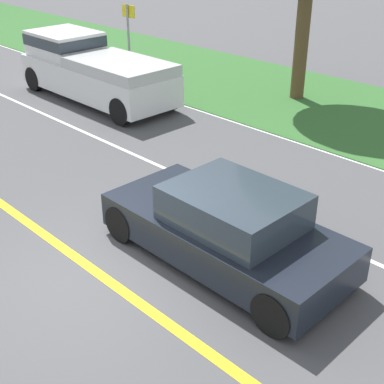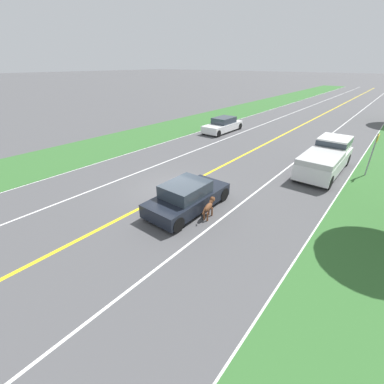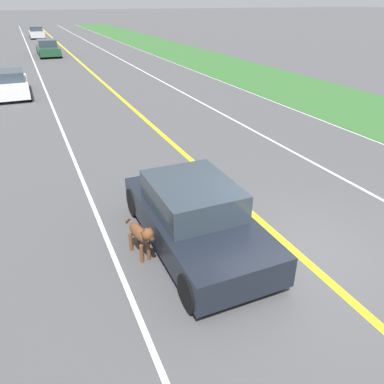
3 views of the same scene
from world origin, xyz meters
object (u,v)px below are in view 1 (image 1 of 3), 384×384
(pickup_truck, at_px, (91,68))
(street_sign, at_px, (129,33))
(ego_car, at_px, (227,228))
(dog, at_px, (269,206))

(pickup_truck, distance_m, street_sign, 2.43)
(ego_car, height_order, street_sign, street_sign)
(pickup_truck, height_order, street_sign, street_sign)
(dog, distance_m, street_sign, 10.91)
(pickup_truck, bearing_deg, street_sign, 20.81)
(ego_car, distance_m, street_sign, 11.51)
(dog, xyz_separation_m, street_sign, (4.68, 9.79, 1.06))
(ego_car, xyz_separation_m, dog, (1.20, 0.06, -0.09))
(ego_car, bearing_deg, street_sign, 59.17)
(ego_car, relative_size, pickup_truck, 0.75)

